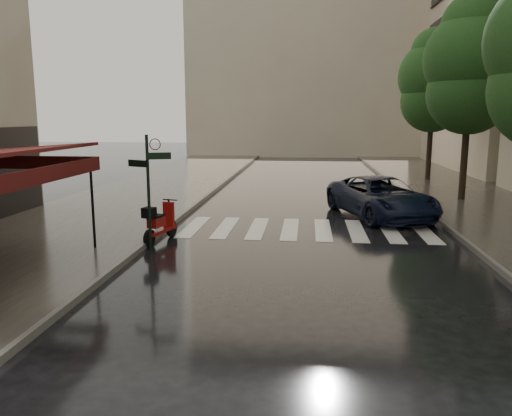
# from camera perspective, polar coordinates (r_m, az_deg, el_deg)

# --- Properties ---
(ground) EXTENTS (120.00, 120.00, 0.00)m
(ground) POSITION_cam_1_polar(r_m,az_deg,el_deg) (10.72, -10.64, -9.15)
(ground) COLOR black
(ground) RESTS_ON ground
(sidewalk_near) EXTENTS (6.00, 60.00, 0.12)m
(sidewalk_near) POSITION_cam_1_polar(r_m,az_deg,el_deg) (23.18, -12.97, 1.44)
(sidewalk_near) COLOR #38332D
(sidewalk_near) RESTS_ON ground
(sidewalk_far) EXTENTS (5.50, 60.00, 0.12)m
(sidewalk_far) POSITION_cam_1_polar(r_m,az_deg,el_deg) (23.13, 24.17, 0.77)
(sidewalk_far) COLOR #38332D
(sidewalk_far) RESTS_ON ground
(curb_near) EXTENTS (0.12, 60.00, 0.16)m
(curb_near) POSITION_cam_1_polar(r_m,az_deg,el_deg) (22.39, -5.56, 1.38)
(curb_near) COLOR #595651
(curb_near) RESTS_ON ground
(curb_far) EXTENTS (0.12, 60.00, 0.16)m
(curb_far) POSITION_cam_1_polar(r_m,az_deg,el_deg) (22.40, 17.36, 0.96)
(curb_far) COLOR #595651
(curb_far) RESTS_ON ground
(crosswalk) EXTENTS (7.85, 3.20, 0.01)m
(crosswalk) POSITION_cam_1_polar(r_m,az_deg,el_deg) (16.07, 5.79, -2.43)
(crosswalk) COLOR silver
(crosswalk) RESTS_ON ground
(signpost) EXTENTS (1.17, 0.29, 3.10)m
(signpost) POSITION_cam_1_polar(r_m,az_deg,el_deg) (13.44, -12.19, 2.80)
(signpost) COLOR black
(signpost) RESTS_ON ground
(backdrop_building) EXTENTS (22.00, 6.00, 20.00)m
(backdrop_building) POSITION_cam_1_polar(r_m,az_deg,el_deg) (48.11, 6.17, 18.00)
(backdrop_building) COLOR tan
(backdrop_building) RESTS_ON ground
(tree_mid) EXTENTS (3.80, 3.80, 8.34)m
(tree_mid) POSITION_cam_1_polar(r_m,az_deg,el_deg) (22.73, 23.38, 14.70)
(tree_mid) COLOR black
(tree_mid) RESTS_ON sidewalk_far
(tree_far) EXTENTS (3.80, 3.80, 8.16)m
(tree_far) POSITION_cam_1_polar(r_m,az_deg,el_deg) (29.52, 19.62, 13.48)
(tree_far) COLOR black
(tree_far) RESTS_ON sidewalk_far
(scooter) EXTENTS (0.70, 1.72, 1.15)m
(scooter) POSITION_cam_1_polar(r_m,az_deg,el_deg) (14.55, -10.97, -1.79)
(scooter) COLOR black
(scooter) RESTS_ON ground
(parked_car) EXTENTS (3.98, 5.68, 1.44)m
(parked_car) POSITION_cam_1_polar(r_m,az_deg,el_deg) (18.41, 14.09, 1.21)
(parked_car) COLOR black
(parked_car) RESTS_ON ground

